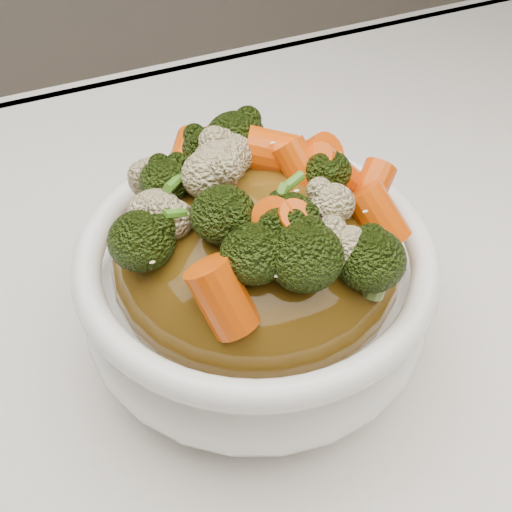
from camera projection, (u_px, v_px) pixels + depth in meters
name	position (u px, v px, depth m)	size (l,w,h in m)	color
tablecloth	(333.00, 369.00, 0.50)	(1.20, 0.80, 0.04)	white
bowl	(256.00, 293.00, 0.46)	(0.22, 0.22, 0.09)	white
sauce_base	(256.00, 260.00, 0.44)	(0.18, 0.18, 0.10)	#573B0F
carrots	(256.00, 178.00, 0.40)	(0.18, 0.18, 0.05)	#DE4F07
broccoli	(256.00, 180.00, 0.40)	(0.18, 0.18, 0.05)	black
cauliflower	(256.00, 182.00, 0.40)	(0.18, 0.18, 0.04)	#CEBE8D
scallions	(256.00, 177.00, 0.40)	(0.13, 0.13, 0.02)	#3C761B
sesame_seeds	(256.00, 177.00, 0.40)	(0.16, 0.16, 0.01)	beige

